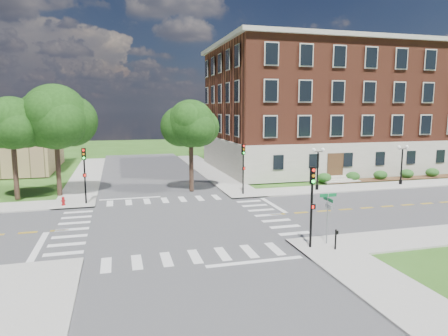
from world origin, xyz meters
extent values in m
plane|color=#2C5317|center=(0.00, 0.00, 0.00)|extent=(160.00, 160.00, 0.00)
cube|color=#3D3D3F|center=(0.00, 0.00, 0.01)|extent=(90.00, 12.00, 0.01)
cube|color=#3D3D3F|center=(0.00, 0.00, 0.01)|extent=(12.00, 90.00, 0.01)
cube|color=#9E9B93|center=(23.00, 7.75, 0.06)|extent=(34.00, 3.50, 0.12)
cube|color=#9E9B93|center=(7.75, 23.00, 0.06)|extent=(3.50, 34.00, 0.12)
cube|color=#9E9B93|center=(-7.75, 23.00, 0.06)|extent=(3.50, 34.00, 0.12)
cube|color=silver|center=(8.80, 3.00, 0.00)|extent=(0.40, 5.50, 0.00)
cube|color=#A8A595|center=(24.00, 22.00, 2.22)|extent=(30.00, 20.00, 4.20)
cube|color=brown|center=(24.00, 22.00, 10.22)|extent=(29.55, 19.70, 11.80)
cube|color=#A8A595|center=(24.00, 22.00, 16.37)|extent=(30.60, 20.60, 0.50)
cube|color=#472D19|center=(20.00, 11.96, 1.82)|extent=(2.00, 0.10, 2.80)
cylinder|color=black|center=(-12.88, 10.60, 2.39)|extent=(0.44, 0.44, 4.54)
sphere|color=#16350E|center=(-12.88, 10.60, 6.98)|extent=(4.66, 4.66, 4.66)
cylinder|color=black|center=(-9.39, 11.31, 2.31)|extent=(0.44, 0.44, 4.37)
sphere|color=#16350E|center=(-9.39, 11.31, 7.49)|extent=(5.99, 5.99, 5.99)
cylinder|color=black|center=(3.00, 10.17, 2.30)|extent=(0.44, 0.44, 4.36)
sphere|color=#16350E|center=(3.00, 10.17, 6.80)|extent=(4.63, 4.63, 4.63)
cylinder|color=black|center=(6.82, -7.73, 2.02)|extent=(0.14, 0.14, 3.80)
cube|color=black|center=(6.82, -7.73, 4.42)|extent=(0.38, 0.33, 1.00)
cylinder|color=red|center=(6.82, -7.86, 4.75)|extent=(0.18, 0.12, 0.18)
cylinder|color=orange|center=(6.82, -7.86, 4.42)|extent=(0.18, 0.12, 0.18)
cylinder|color=#19E533|center=(6.82, -7.86, 4.09)|extent=(0.18, 0.12, 0.18)
cube|color=black|center=(6.82, -7.91, 2.62)|extent=(0.32, 0.23, 0.30)
cylinder|color=black|center=(7.55, 7.56, 2.02)|extent=(0.14, 0.14, 3.80)
cube|color=black|center=(7.55, 7.56, 4.42)|extent=(0.38, 0.33, 1.00)
cylinder|color=red|center=(7.55, 7.43, 4.75)|extent=(0.18, 0.12, 0.18)
cylinder|color=orange|center=(7.55, 7.43, 4.42)|extent=(0.18, 0.12, 0.18)
cylinder|color=#19E533|center=(7.55, 7.43, 4.09)|extent=(0.18, 0.12, 0.18)
cube|color=black|center=(7.55, 7.38, 2.62)|extent=(0.32, 0.23, 0.30)
cylinder|color=black|center=(-6.77, 7.36, 2.02)|extent=(0.14, 0.14, 3.80)
cube|color=black|center=(-6.77, 7.36, 4.42)|extent=(0.38, 0.32, 1.00)
cylinder|color=red|center=(-6.77, 7.23, 4.75)|extent=(0.19, 0.11, 0.18)
cylinder|color=orange|center=(-6.77, 7.23, 4.42)|extent=(0.19, 0.11, 0.18)
cylinder|color=#19E533|center=(-6.77, 7.23, 4.09)|extent=(0.19, 0.11, 0.18)
cube|color=black|center=(-6.77, 7.18, 2.62)|extent=(0.32, 0.22, 0.30)
cylinder|color=black|center=(15.39, 7.54, 0.37)|extent=(0.32, 0.32, 0.50)
cylinder|color=black|center=(15.39, 7.54, 2.02)|extent=(0.16, 0.16, 3.80)
cube|color=black|center=(15.39, 7.54, 3.97)|extent=(1.00, 0.06, 0.06)
sphere|color=white|center=(14.89, 7.54, 4.17)|extent=(0.36, 0.36, 0.36)
sphere|color=white|center=(15.89, 7.54, 4.17)|extent=(0.36, 0.36, 0.36)
cylinder|color=black|center=(25.54, 7.80, 0.37)|extent=(0.32, 0.32, 0.50)
cylinder|color=black|center=(25.54, 7.80, 2.02)|extent=(0.16, 0.16, 3.80)
cube|color=black|center=(25.54, 7.80, 3.97)|extent=(1.00, 0.06, 0.06)
sphere|color=white|center=(25.04, 7.80, 4.17)|extent=(0.36, 0.36, 0.36)
sphere|color=white|center=(26.04, 7.80, 4.17)|extent=(0.36, 0.36, 0.36)
cylinder|color=gray|center=(8.06, -7.42, 1.67)|extent=(0.07, 0.07, 3.10)
cube|color=#0C6331|center=(8.06, -7.42, 3.12)|extent=(1.10, 0.03, 0.20)
cube|color=#0C6331|center=(8.06, -7.42, 2.87)|extent=(0.03, 1.10, 0.20)
cube|color=silver|center=(8.11, -7.42, 2.42)|extent=(0.03, 0.75, 0.25)
cylinder|color=black|center=(8.05, -8.46, 0.72)|extent=(0.10, 0.10, 1.20)
cube|color=black|center=(8.05, -8.58, 1.17)|extent=(0.14, 0.08, 0.22)
cylinder|color=maroon|center=(-8.59, 7.12, 0.17)|extent=(0.32, 0.32, 0.10)
cylinder|color=maroon|center=(-8.59, 7.12, 0.42)|extent=(0.22, 0.22, 0.60)
sphere|color=maroon|center=(-8.59, 7.12, 0.75)|extent=(0.24, 0.24, 0.24)
cylinder|color=maroon|center=(-8.59, 7.12, 0.50)|extent=(0.35, 0.12, 0.12)
cylinder|color=maroon|center=(-8.59, 7.12, 0.50)|extent=(0.12, 0.35, 0.12)
camera|label=1|loc=(-3.98, -28.28, 8.23)|focal=32.00mm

